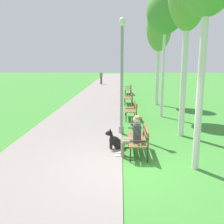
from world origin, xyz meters
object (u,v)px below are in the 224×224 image
park_bench_furthest (129,88)px  birch_tree_fourth (159,27)px  pedestrian_distant (101,78)px  person_seated_on_near_bench (133,134)px  park_bench_far (129,96)px  park_bench_near (140,138)px  dog_black (116,142)px  lamp_post_near (122,76)px  park_bench_mid (132,108)px  birch_tree_third (165,13)px

park_bench_furthest → birch_tree_fourth: 7.06m
pedestrian_distant → person_seated_on_near_bench: bearing=-83.4°
park_bench_far → birch_tree_fourth: birch_tree_fourth is taller
park_bench_near → park_bench_far: (0.00, 9.27, 0.00)m
dog_black → pedestrian_distant: (-2.29, 23.63, 0.58)m
lamp_post_near → park_bench_furthest: bearing=86.9°
park_bench_mid → person_seated_on_near_bench: 5.08m
park_bench_far → person_seated_on_near_bench: (-0.21, -9.48, 0.17)m
park_bench_near → pedestrian_distant: size_ratio=0.91×
park_bench_mid → birch_tree_fourth: size_ratio=0.23×
park_bench_mid → dog_black: park_bench_mid is taller
birch_tree_third → park_bench_far: bearing=111.4°
park_bench_mid → person_seated_on_near_bench: bearing=-92.1°
park_bench_near → lamp_post_near: size_ratio=0.35×
park_bench_mid → park_bench_far: same height
park_bench_far → lamp_post_near: (-0.55, -7.11, 1.73)m
lamp_post_near → birch_tree_third: 4.76m
lamp_post_near → pedestrian_distant: 22.01m
park_bench_near → park_bench_mid: 4.86m
person_seated_on_near_bench → birch_tree_third: birch_tree_third is taller
birch_tree_third → park_bench_mid: bearing=-161.4°
park_bench_near → pedestrian_distant: pedestrian_distant is taller
park_bench_far → birch_tree_third: 6.18m
park_bench_mid → birch_tree_third: bearing=18.6°
park_bench_mid → lamp_post_near: bearing=-101.0°
park_bench_furthest → birch_tree_third: 10.19m
lamp_post_near → birch_tree_third: (2.07, 3.22, 2.82)m
birch_tree_fourth → person_seated_on_near_bench: bearing=-102.1°
park_bench_near → lamp_post_near: lamp_post_near is taller
park_bench_furthest → lamp_post_near: lamp_post_near is taller
park_bench_mid → park_bench_furthest: bearing=89.1°
park_bench_far → lamp_post_near: size_ratio=0.35×
park_bench_mid → dog_black: (-0.70, -4.51, -0.25)m
park_bench_near → dog_black: 0.83m
park_bench_mid → pedestrian_distant: size_ratio=0.91×
person_seated_on_near_bench → lamp_post_near: 2.86m
dog_black → birch_tree_third: (2.24, 5.03, 4.81)m
person_seated_on_near_bench → birch_tree_fourth: (1.99, 9.31, 4.20)m
park_bench_mid → dog_black: 4.57m
park_bench_mid → birch_tree_third: birch_tree_third is taller
dog_black → birch_tree_fourth: (2.50, 8.75, 4.62)m
park_bench_near → birch_tree_fourth: (1.79, 9.10, 4.37)m
park_bench_near → park_bench_furthest: size_ratio=1.00×
birch_tree_fourth → pedestrian_distant: birch_tree_fourth is taller
park_bench_far → birch_tree_fourth: size_ratio=0.23×
park_bench_near → person_seated_on_near_bench: 0.34m
dog_black → park_bench_mid: bearing=81.2°
park_bench_mid → pedestrian_distant: 19.36m
birch_tree_fourth → park_bench_far: bearing=174.6°
park_bench_mid → lamp_post_near: 3.25m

